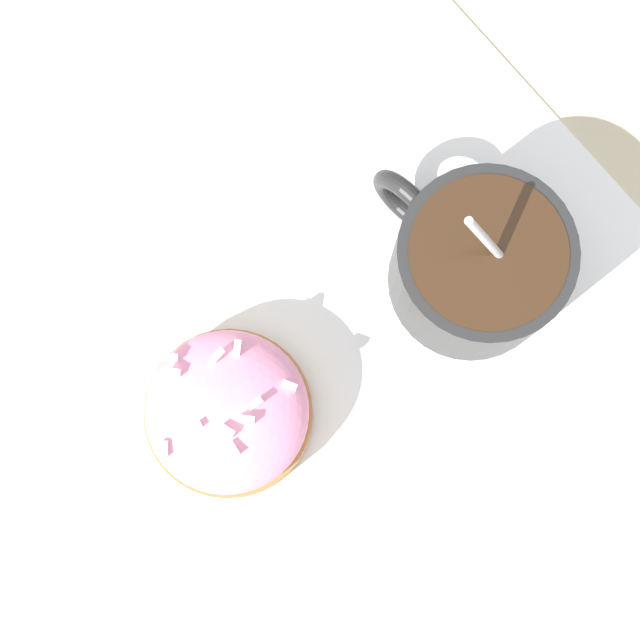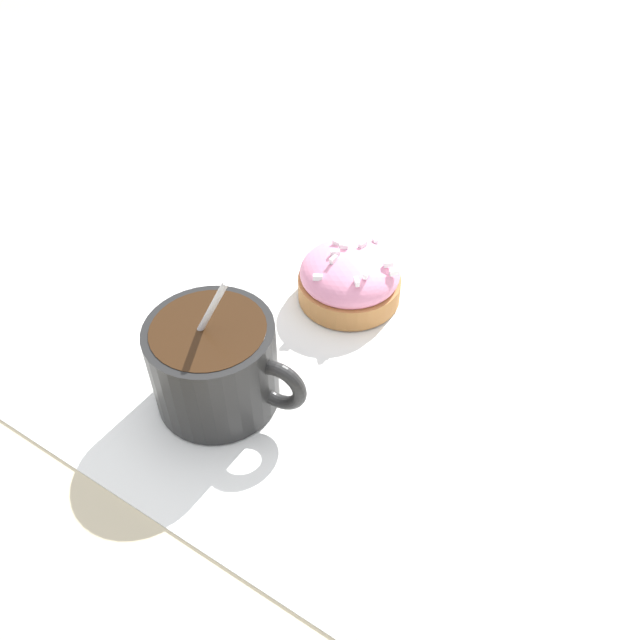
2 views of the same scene
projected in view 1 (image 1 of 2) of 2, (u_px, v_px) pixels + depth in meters
name	position (u px, v px, depth m)	size (l,w,h in m)	color
ground_plane	(347.00, 341.00, 0.54)	(3.00, 3.00, 0.00)	#C6B793
paper_napkin	(347.00, 341.00, 0.54)	(0.35, 0.32, 0.00)	white
coffee_cup	(477.00, 263.00, 0.50)	(0.08, 0.11, 0.10)	black
frosted_pastry	(224.00, 406.00, 0.51)	(0.08, 0.08, 0.05)	#B2753D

